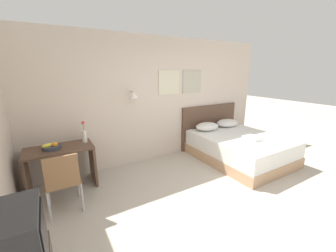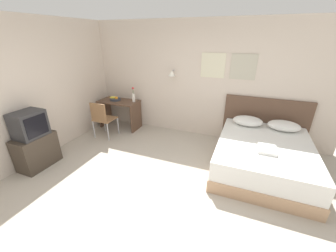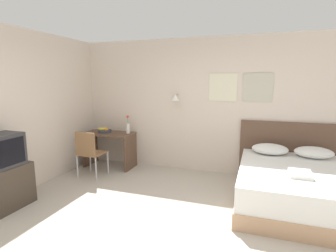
{
  "view_description": "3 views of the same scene",
  "coord_description": "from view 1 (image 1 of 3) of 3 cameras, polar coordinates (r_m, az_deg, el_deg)",
  "views": [
    {
      "loc": [
        -2.02,
        -1.44,
        1.96
      ],
      "look_at": [
        -0.16,
        1.7,
        0.97
      ],
      "focal_mm": 22.0,
      "sensor_mm": 36.0,
      "label": 1
    },
    {
      "loc": [
        1.17,
        -2.15,
        2.29
      ],
      "look_at": [
        -0.17,
        1.18,
        0.71
      ],
      "focal_mm": 22.0,
      "sensor_mm": 36.0,
      "label": 2
    },
    {
      "loc": [
        0.99,
        -2.57,
        1.81
      ],
      "look_at": [
        -0.47,
        1.69,
        1.04
      ],
      "focal_mm": 28.0,
      "sensor_mm": 36.0,
      "label": 3
    }
  ],
  "objects": [
    {
      "name": "ground_plane",
      "position": [
        3.16,
        20.4,
        -24.19
      ],
      "size": [
        24.0,
        24.0,
        0.0
      ],
      "primitive_type": "plane",
      "color": "#B2A899"
    },
    {
      "name": "bed",
      "position": [
        4.92,
        19.2,
        -5.68
      ],
      "size": [
        1.61,
        2.0,
        0.56
      ],
      "color": "tan",
      "rests_on": "ground_plane"
    },
    {
      "name": "pillow_left",
      "position": [
        5.06,
        10.77,
        -0.12
      ],
      "size": [
        0.6,
        0.44,
        0.18
      ],
      "color": "white",
      "rests_on": "bed"
    },
    {
      "name": "desk",
      "position": [
        3.88,
        -27.53,
        -8.63
      ],
      "size": [
        1.02,
        0.56,
        0.74
      ],
      "color": "brown",
      "rests_on": "ground_plane"
    },
    {
      "name": "folded_towel_near_foot",
      "position": [
        4.66,
        22.38,
        -3.12
      ],
      "size": [
        0.28,
        0.32,
        0.06
      ],
      "color": "white",
      "rests_on": "bed"
    },
    {
      "name": "flower_vase",
      "position": [
        3.85,
        -22.18,
        -2.28
      ],
      "size": [
        0.08,
        0.08,
        0.38
      ],
      "color": "silver",
      "rests_on": "desk"
    },
    {
      "name": "desk_chair",
      "position": [
        3.24,
        -27.14,
        -12.84
      ],
      "size": [
        0.45,
        0.45,
        0.89
      ],
      "color": "#8E6642",
      "rests_on": "ground_plane"
    },
    {
      "name": "television",
      "position": [
        1.86,
        -37.74,
        -24.73
      ],
      "size": [
        0.4,
        0.5,
        0.47
      ],
      "color": "#2D2D30",
      "rests_on": "tv_stand"
    },
    {
      "name": "fruit_bowl",
      "position": [
        3.78,
        -29.57,
        -5.04
      ],
      "size": [
        0.28,
        0.27,
        0.12
      ],
      "color": "#333842",
      "rests_on": "desk"
    },
    {
      "name": "headboard",
      "position": [
        5.52,
        11.36,
        0.06
      ],
      "size": [
        1.73,
        0.06,
        1.09
      ],
      "color": "brown",
      "rests_on": "ground_plane"
    },
    {
      "name": "wall_back",
      "position": [
        4.53,
        -3.76,
        7.18
      ],
      "size": [
        5.97,
        0.31,
        2.65
      ],
      "color": "beige",
      "rests_on": "ground_plane"
    },
    {
      "name": "pillow_right",
      "position": [
        5.52,
        16.12,
        0.84
      ],
      "size": [
        0.6,
        0.44,
        0.18
      ],
      "color": "white",
      "rests_on": "bed"
    }
  ]
}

